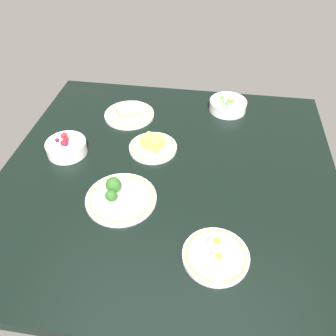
% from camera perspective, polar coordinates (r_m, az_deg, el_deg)
% --- Properties ---
extents(dining_table, '(1.13, 1.14, 0.04)m').
position_cam_1_polar(dining_table, '(1.19, 0.00, -1.42)').
color(dining_table, black).
rests_on(dining_table, ground).
extents(plate_cheese, '(0.17, 0.17, 0.05)m').
position_cam_1_polar(plate_cheese, '(1.26, -2.50, 3.61)').
color(plate_cheese, white).
rests_on(plate_cheese, dining_table).
extents(plate_broccoli, '(0.22, 0.22, 0.08)m').
position_cam_1_polar(plate_broccoli, '(1.09, -8.01, -4.69)').
color(plate_broccoli, white).
rests_on(plate_broccoli, dining_table).
extents(bowl_peas, '(0.16, 0.16, 0.06)m').
position_cam_1_polar(bowl_peas, '(1.49, 9.87, 10.24)').
color(bowl_peas, white).
rests_on(bowl_peas, dining_table).
extents(plate_eggs, '(0.18, 0.18, 0.05)m').
position_cam_1_polar(plate_eggs, '(0.96, 7.94, -14.00)').
color(plate_eggs, white).
rests_on(plate_eggs, dining_table).
extents(bowl_berries, '(0.14, 0.14, 0.07)m').
position_cam_1_polar(bowl_berries, '(1.29, -16.45, 3.40)').
color(bowl_berries, white).
rests_on(bowl_berries, dining_table).
extents(plate_sandwich, '(0.20, 0.20, 0.04)m').
position_cam_1_polar(plate_sandwich, '(1.45, -6.42, 8.94)').
color(plate_sandwich, white).
rests_on(plate_sandwich, dining_table).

